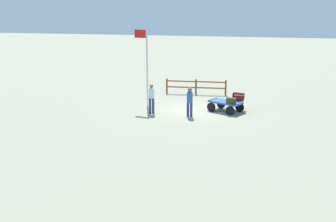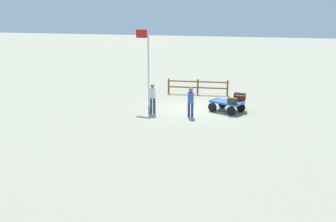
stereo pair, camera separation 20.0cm
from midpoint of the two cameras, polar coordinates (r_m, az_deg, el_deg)
name	(u,v)px [view 1 (the left image)]	position (r m, az deg, el deg)	size (l,w,h in m)	color
ground_plane	(193,110)	(23.65, 3.32, 0.10)	(120.00, 120.00, 0.00)	gray
luggage_cart	(225,104)	(23.44, 7.84, 0.97)	(2.12, 1.84, 0.62)	#2C5AB5
suitcase_olive	(239,98)	(23.59, 9.73, 1.83)	(0.59, 0.35, 0.33)	maroon
suitcase_navy	(238,96)	(23.94, 9.68, 2.08)	(0.69, 0.47, 0.37)	black
suitcase_tan	(231,101)	(22.83, 8.64, 1.45)	(0.54, 0.30, 0.32)	#37381A
worker_lead	(190,100)	(22.12, 2.82, 1.60)	(0.39, 0.39, 1.62)	navy
worker_trailing	(152,96)	(22.75, -2.59, 2.06)	(0.46, 0.46, 1.68)	navy
flagpole	(146,62)	(24.14, -3.38, 6.92)	(0.80, 0.12, 4.68)	silver
wooden_fence	(196,86)	(27.90, 3.76, 3.60)	(4.17, 0.44, 1.04)	brown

